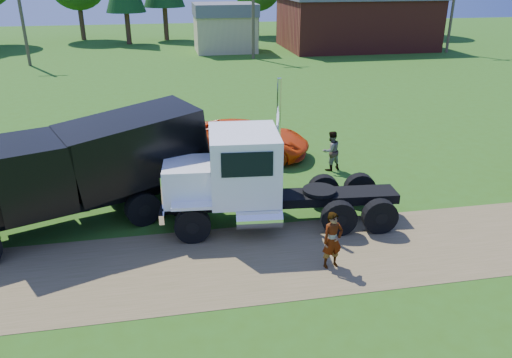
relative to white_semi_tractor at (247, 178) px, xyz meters
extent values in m
plane|color=#2E5A13|center=(0.21, -2.36, -1.61)|extent=(140.00, 140.00, 0.00)
cube|color=brown|center=(0.21, -2.36, -1.60)|extent=(120.00, 4.20, 0.01)
cube|color=black|center=(1.19, -0.07, -0.79)|extent=(7.74, 1.62, 0.31)
cylinder|color=black|center=(-1.86, -0.92, -1.05)|extent=(1.15, 0.45, 1.13)
cylinder|color=black|center=(-1.86, -0.92, -1.05)|extent=(0.43, 0.41, 0.39)
cylinder|color=black|center=(-1.68, 1.27, -1.05)|extent=(1.15, 0.45, 1.13)
cylinder|color=black|center=(-1.68, 1.27, -1.05)|extent=(0.43, 0.41, 0.39)
cylinder|color=black|center=(2.73, -1.31, -1.05)|extent=(1.15, 0.45, 1.13)
cylinder|color=black|center=(2.73, -1.31, -1.05)|extent=(0.43, 0.41, 0.39)
cylinder|color=black|center=(2.92, 0.88, -1.05)|extent=(1.15, 0.45, 1.13)
cylinder|color=black|center=(2.92, 0.88, -1.05)|extent=(0.43, 0.41, 0.39)
cylinder|color=black|center=(4.06, -1.42, -1.05)|extent=(1.15, 0.45, 1.13)
cylinder|color=black|center=(4.06, -1.42, -1.05)|extent=(0.43, 0.41, 0.39)
cylinder|color=black|center=(4.25, 0.77, -1.05)|extent=(1.15, 0.45, 1.13)
cylinder|color=black|center=(4.25, 0.77, -1.05)|extent=(0.43, 0.41, 0.39)
cube|color=white|center=(-1.72, 0.17, -0.02)|extent=(1.98, 1.89, 1.23)
cube|color=white|center=(-2.64, 0.25, -0.07)|extent=(0.21, 1.54, 1.02)
cube|color=white|center=(-2.69, 0.25, -0.79)|extent=(0.35, 2.36, 0.31)
cube|color=white|center=(-0.08, 0.03, 0.49)|extent=(2.35, 2.63, 2.15)
cube|color=black|center=(-1.14, 0.12, 0.95)|extent=(0.22, 2.05, 0.87)
cube|color=black|center=(-0.19, -1.20, 0.95)|extent=(1.54, 0.17, 0.77)
cube|color=black|center=(0.02, 1.27, 0.95)|extent=(1.54, 0.17, 0.77)
cube|color=white|center=(-1.86, -0.92, -0.38)|extent=(1.26, 0.56, 0.10)
cube|color=white|center=(-1.68, 1.27, -0.38)|extent=(1.26, 0.56, 0.10)
cylinder|color=white|center=(0.17, -1.17, -0.89)|extent=(1.48, 0.73, 0.61)
cylinder|color=white|center=(1.14, 0.50, 0.75)|extent=(0.16, 0.16, 4.71)
cylinder|color=black|center=(2.42, -0.18, -0.55)|extent=(1.22, 1.22, 0.12)
cube|color=black|center=(-5.35, 0.94, -0.77)|extent=(8.16, 4.04, 0.31)
cylinder|color=black|center=(-3.39, 0.53, -1.04)|extent=(1.20, 0.76, 1.15)
cylinder|color=black|center=(-3.39, 0.53, -1.04)|extent=(0.52, 0.51, 0.40)
cylinder|color=black|center=(-4.20, 2.57, -1.04)|extent=(1.20, 0.76, 1.15)
cylinder|color=black|center=(-4.20, 2.57, -1.04)|extent=(0.52, 0.51, 0.40)
cylinder|color=black|center=(-2.13, 1.03, -1.04)|extent=(1.20, 0.76, 1.15)
cylinder|color=black|center=(-2.13, 1.03, -1.04)|extent=(0.52, 0.51, 0.40)
cylinder|color=black|center=(-2.93, 3.07, -1.04)|extent=(1.20, 0.76, 1.15)
cylinder|color=black|center=(-2.93, 3.07, -1.04)|extent=(0.52, 0.51, 0.40)
cube|color=black|center=(-6.61, 0.44, 0.48)|extent=(2.86, 3.10, 2.09)
cube|color=black|center=(-3.60, 1.63, 0.74)|extent=(5.18, 4.01, 2.54)
cylinder|color=black|center=(-6.85, 2.89, -1.09)|extent=(1.07, 0.44, 1.04)
cylinder|color=black|center=(-6.85, 2.89, -1.09)|extent=(0.40, 0.39, 0.36)
cylinder|color=black|center=(-7.06, 4.86, -1.09)|extent=(1.07, 0.44, 1.04)
cylinder|color=black|center=(-7.06, 4.86, -1.09)|extent=(0.40, 0.39, 0.36)
cube|color=black|center=(-7.61, 3.80, -0.34)|extent=(3.51, 2.51, 0.75)
imported|color=#E7400A|center=(1.03, 6.40, -0.82)|extent=(6.26, 4.55, 1.58)
imported|color=#999999|center=(1.90, -3.07, -0.76)|extent=(0.68, 0.52, 1.70)
imported|color=#999999|center=(4.27, 4.07, -0.76)|extent=(0.99, 0.88, 1.70)
cube|color=maroon|center=(18.21, 37.64, 0.89)|extent=(15.00, 10.00, 5.00)
cube|color=tan|center=(4.21, 37.64, 0.19)|extent=(6.00, 5.00, 3.60)
cube|color=#5C5B61|center=(4.21, 37.64, 2.49)|extent=(6.20, 5.40, 1.20)
cylinder|color=#443226|center=(-13.79, 32.64, 2.89)|extent=(0.28, 0.28, 9.00)
cylinder|color=#443226|center=(6.21, 32.64, 2.89)|extent=(0.28, 0.28, 9.00)
cylinder|color=#443226|center=(26.21, 32.64, 2.89)|extent=(0.28, 0.28, 9.00)
cylinder|color=#352416|center=(-11.33, 49.88, 0.21)|extent=(0.56, 0.56, 3.64)
cylinder|color=#352416|center=(-1.54, 47.84, 0.29)|extent=(0.56, 0.56, 3.81)
cylinder|color=#352416|center=(9.86, 49.88, -0.01)|extent=(0.56, 0.56, 3.20)
cylinder|color=#352416|center=(17.50, 47.50, -0.15)|extent=(0.56, 0.56, 2.91)
cylinder|color=#352416|center=(28.26, 48.11, 0.45)|extent=(0.56, 0.56, 4.12)
cylinder|color=#352416|center=(-5.79, 45.12, 0.12)|extent=(0.56, 0.56, 3.47)
cylinder|color=#352416|center=(20.90, 49.26, -0.17)|extent=(0.56, 0.56, 2.88)
camera|label=1|loc=(-2.47, -14.64, 6.25)|focal=35.00mm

